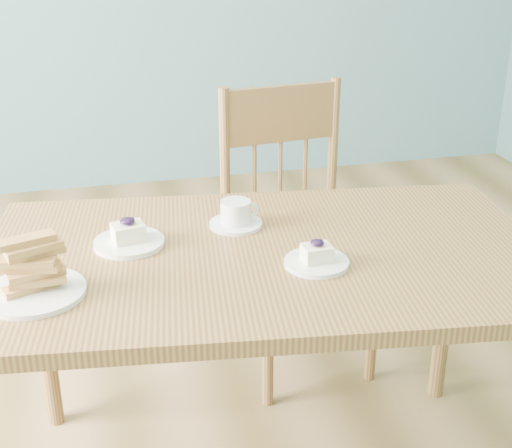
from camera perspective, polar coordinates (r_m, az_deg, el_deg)
The scene contains 7 objects.
room at distance 1.72m, azimuth -6.25°, elevation 16.93°, with size 5.01×5.01×2.71m.
dining_table at distance 1.84m, azimuth 0.71°, elevation -4.27°, with size 1.51×0.98×0.76m.
dining_chair at distance 2.50m, azimuth 3.22°, elevation -0.59°, with size 0.51×0.50×1.01m.
cheesecake_plate_near at distance 1.74m, azimuth 4.88°, elevation -2.76°, with size 0.16×0.16×0.07m.
cheesecake_plate_far at distance 1.86m, azimuth -10.14°, elevation -1.12°, with size 0.18×0.18×0.08m.
coffee_cup at distance 1.94m, azimuth -1.59°, elevation 0.70°, with size 0.14×0.14×0.07m.
biscotti_plate at distance 1.66m, azimuth -17.46°, elevation -3.98°, with size 0.23×0.23×0.14m.
Camera 1 is at (-0.23, -1.69, 1.55)m, focal length 50.00 mm.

